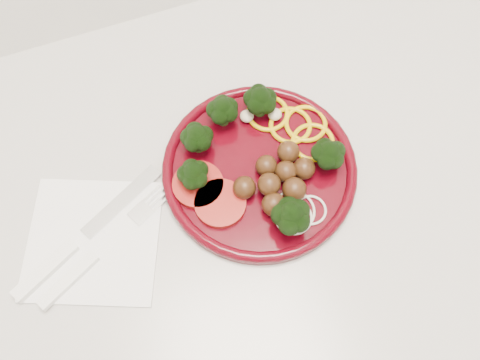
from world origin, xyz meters
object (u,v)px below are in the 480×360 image
object	(u,v)px
plate	(258,164)
napkin	(93,240)
knife	(70,248)
fork	(84,266)

from	to	relation	value
plate	napkin	distance (m)	0.22
napkin	knife	xyz separation A→B (m)	(-0.03, -0.00, 0.01)
plate	knife	bearing A→B (deg)	-175.52
napkin	knife	bearing A→B (deg)	-175.60
plate	fork	bearing A→B (deg)	-168.85
fork	napkin	bearing A→B (deg)	33.31
plate	napkin	bearing A→B (deg)	-175.51
plate	fork	size ratio (longest dim) A/B	1.35
napkin	fork	world-z (taller)	fork
plate	knife	xyz separation A→B (m)	(-0.25, -0.02, -0.01)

